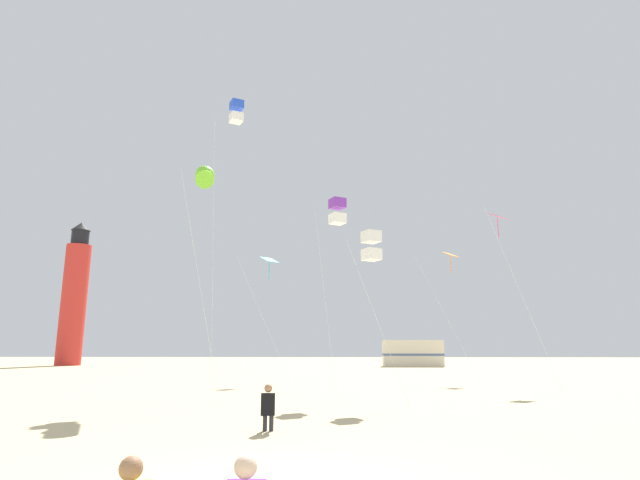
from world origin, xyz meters
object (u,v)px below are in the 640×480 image
(kite_diamond_cyan, at_px, (269,264))
(kite_diamond_rainbow, at_px, (499,223))
(lighthouse_distant, at_px, (74,297))
(rv_van_cream, at_px, (413,353))
(kite_box_violet, at_px, (337,211))
(kite_box_blue, at_px, (236,112))
(kite_diamond_orange, at_px, (450,259))
(kite_box_white, at_px, (371,246))
(kite_tube_lime, at_px, (205,178))
(kite_flyer_standing, at_px, (268,407))

(kite_diamond_cyan, relative_size, kite_diamond_rainbow, 0.82)
(lighthouse_distant, distance_m, rv_van_cream, 39.55)
(kite_diamond_rainbow, relative_size, kite_box_violet, 1.08)
(kite_box_blue, height_order, kite_box_violet, kite_box_blue)
(kite_diamond_orange, bearing_deg, kite_box_white, -114.02)
(kite_tube_lime, distance_m, kite_box_white, 7.24)
(kite_diamond_rainbow, bearing_deg, kite_flyer_standing, -126.80)
(kite_diamond_cyan, height_order, kite_box_violet, kite_box_violet)
(kite_tube_lime, height_order, rv_van_cream, kite_tube_lime)
(kite_diamond_cyan, relative_size, kite_box_white, 1.17)
(rv_van_cream, bearing_deg, kite_box_white, -99.89)
(lighthouse_distant, bearing_deg, kite_flyer_standing, -56.81)
(kite_diamond_cyan, distance_m, kite_diamond_rainbow, 13.58)
(kite_diamond_orange, relative_size, kite_box_blue, 0.56)
(kite_flyer_standing, distance_m, kite_diamond_cyan, 18.94)
(kite_diamond_cyan, xyz_separation_m, kite_tube_lime, (-1.02, -11.37, 1.69))
(kite_diamond_orange, height_order, kite_diamond_rainbow, kite_diamond_rainbow)
(kite_diamond_orange, distance_m, kite_diamond_cyan, 11.49)
(rv_van_cream, bearing_deg, kite_box_blue, -111.43)
(kite_diamond_rainbow, distance_m, rv_van_cream, 30.82)
(lighthouse_distant, xyz_separation_m, rv_van_cream, (39.00, -1.43, -6.45))
(kite_flyer_standing, distance_m, kite_box_white, 8.69)
(kite_tube_lime, bearing_deg, rv_van_cream, 70.74)
(kite_tube_lime, distance_m, kite_diamond_rainbow, 15.86)
(kite_tube_lime, height_order, kite_diamond_rainbow, kite_tube_lime)
(kite_box_white, bearing_deg, kite_diamond_orange, 65.98)
(kite_diamond_rainbow, bearing_deg, lighthouse_distant, 141.79)
(kite_flyer_standing, height_order, lighthouse_distant, lighthouse_distant)
(kite_diamond_cyan, xyz_separation_m, kite_diamond_rainbow, (12.94, -3.83, 1.54))
(kite_diamond_orange, xyz_separation_m, kite_box_white, (-5.75, -12.91, -1.67))
(kite_tube_lime, bearing_deg, lighthouse_distant, 123.64)
(kite_diamond_rainbow, bearing_deg, kite_tube_lime, -151.63)
(kite_flyer_standing, height_order, kite_box_violet, kite_box_violet)
(kite_box_white, xyz_separation_m, rv_van_cream, (6.45, 37.52, -4.50))
(kite_tube_lime, bearing_deg, kite_flyer_standing, -59.74)
(kite_flyer_standing, xyz_separation_m, kite_box_white, (3.00, 6.22, 5.27))
(kite_tube_lime, relative_size, lighthouse_distant, 0.56)
(kite_diamond_cyan, distance_m, kite_box_white, 12.77)
(kite_flyer_standing, xyz_separation_m, kite_box_violet, (1.68, 8.65, 7.32))
(kite_box_white, height_order, kite_box_violet, kite_box_violet)
(kite_diamond_rainbow, bearing_deg, kite_box_violet, -149.24)
(kite_diamond_cyan, height_order, kite_tube_lime, kite_tube_lime)
(kite_box_white, bearing_deg, kite_box_violet, 118.56)
(kite_box_violet, height_order, lighthouse_distant, lighthouse_distant)
(kite_box_blue, bearing_deg, kite_flyer_standing, -72.08)
(kite_diamond_orange, height_order, lighthouse_distant, lighthouse_distant)
(kite_box_blue, distance_m, kite_box_white, 11.10)
(kite_diamond_cyan, relative_size, rv_van_cream, 1.17)
(rv_van_cream, bearing_deg, lighthouse_distant, 177.77)
(kite_box_blue, bearing_deg, lighthouse_distant, 127.10)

